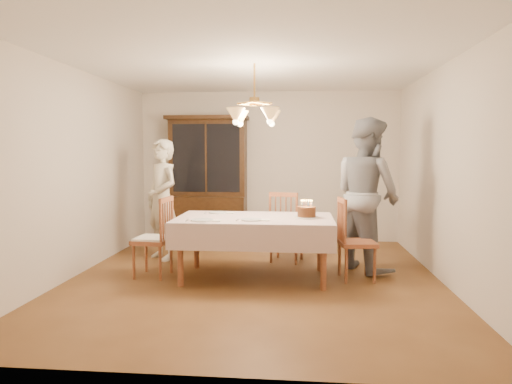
# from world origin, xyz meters

# --- Properties ---
(ground) EXTENTS (5.00, 5.00, 0.00)m
(ground) POSITION_xyz_m (0.00, 0.00, 0.00)
(ground) COLOR brown
(ground) RESTS_ON ground
(room_shell) EXTENTS (5.00, 5.00, 5.00)m
(room_shell) POSITION_xyz_m (0.00, 0.00, 1.58)
(room_shell) COLOR white
(room_shell) RESTS_ON ground
(dining_table) EXTENTS (1.90, 1.10, 0.76)m
(dining_table) POSITION_xyz_m (0.00, 0.00, 0.68)
(dining_table) COLOR brown
(dining_table) RESTS_ON ground
(china_hutch) EXTENTS (1.38, 0.54, 2.16)m
(china_hutch) POSITION_xyz_m (-1.02, 2.25, 1.04)
(china_hutch) COLOR black
(china_hutch) RESTS_ON ground
(chair_far_side) EXTENTS (0.53, 0.51, 1.00)m
(chair_far_side) POSITION_xyz_m (0.37, 0.91, 0.44)
(chair_far_side) COLOR brown
(chair_far_side) RESTS_ON ground
(chair_left_end) EXTENTS (0.46, 0.48, 1.00)m
(chair_left_end) POSITION_xyz_m (-1.26, -0.03, 0.45)
(chair_left_end) COLOR brown
(chair_left_end) RESTS_ON ground
(chair_right_end) EXTENTS (0.47, 0.49, 1.00)m
(chair_right_end) POSITION_xyz_m (1.23, 0.06, 0.44)
(chair_right_end) COLOR brown
(chair_right_end) RESTS_ON ground
(elderly_woman) EXTENTS (0.75, 0.74, 1.74)m
(elderly_woman) POSITION_xyz_m (-1.43, 0.89, 0.87)
(elderly_woman) COLOR beige
(elderly_woman) RESTS_ON ground
(adult_in_grey) EXTENTS (1.14, 1.22, 2.00)m
(adult_in_grey) POSITION_xyz_m (1.43, 0.58, 1.00)
(adult_in_grey) COLOR slate
(adult_in_grey) RESTS_ON ground
(birthday_cake) EXTENTS (0.30, 0.30, 0.22)m
(birthday_cake) POSITION_xyz_m (0.63, 0.01, 0.82)
(birthday_cake) COLOR white
(birthday_cake) RESTS_ON dining_table
(place_setting_near_left) EXTENTS (0.41, 0.26, 0.02)m
(place_setting_near_left) POSITION_xyz_m (-0.56, -0.35, 0.77)
(place_setting_near_left) COLOR white
(place_setting_near_left) RESTS_ON dining_table
(place_setting_near_right) EXTENTS (0.39, 0.24, 0.02)m
(place_setting_near_right) POSITION_xyz_m (0.00, -0.26, 0.77)
(place_setting_near_right) COLOR white
(place_setting_near_right) RESTS_ON dining_table
(place_setting_far_left) EXTENTS (0.38, 0.23, 0.02)m
(place_setting_far_left) POSITION_xyz_m (-0.50, 0.32, 0.77)
(place_setting_far_left) COLOR white
(place_setting_far_left) RESTS_ON dining_table
(chandelier) EXTENTS (0.62, 0.62, 0.73)m
(chandelier) POSITION_xyz_m (-0.00, -0.00, 1.98)
(chandelier) COLOR #BF8C3F
(chandelier) RESTS_ON ground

